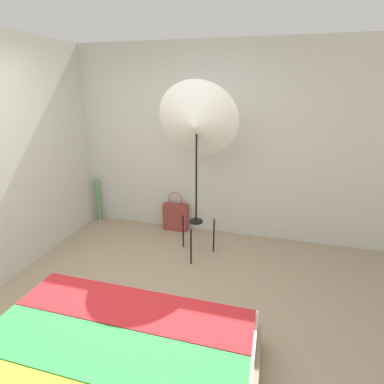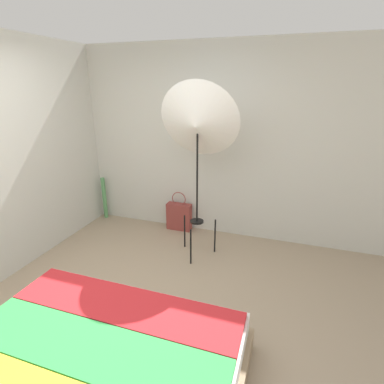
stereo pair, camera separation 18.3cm
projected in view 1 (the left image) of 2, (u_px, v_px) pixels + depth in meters
name	position (u px, v px, depth m)	size (l,w,h in m)	color
ground_plane	(120.00, 338.00, 2.58)	(14.00, 14.00, 0.00)	gray
wall_back	(189.00, 143.00, 4.17)	(8.00, 0.05, 2.60)	beige
wall_side_left	(26.00, 155.00, 3.45)	(0.05, 8.00, 2.60)	beige
photo_umbrella	(197.00, 125.00, 3.32)	(0.93, 0.51, 2.12)	black
tote_bag	(176.00, 217.00, 4.46)	(0.36, 0.13, 0.59)	brown
paper_roll	(98.00, 200.00, 4.75)	(0.06, 0.06, 0.67)	#56995B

